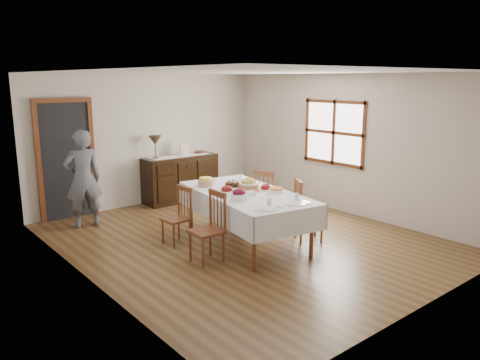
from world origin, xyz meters
TOP-DOWN VIEW (x-y plane):
  - ground at (0.00, 0.00)m, footprint 6.00×6.00m
  - room_shell at (-0.15, 0.42)m, footprint 5.02×6.02m
  - dining_table at (-0.08, -0.15)m, footprint 1.57×2.53m
  - chair_left_near at (-0.95, -0.39)m, footprint 0.43×0.43m
  - chair_left_far at (-0.89, 0.50)m, footprint 0.39×0.39m
  - chair_right_near at (0.72, -0.64)m, footprint 0.56×0.56m
  - chair_right_far at (0.74, 0.24)m, footprint 0.49×0.49m
  - sideboard at (0.55, 2.72)m, footprint 1.58×0.57m
  - person at (-1.68, 2.25)m, footprint 0.61×0.44m
  - bread_basket at (-0.01, -0.12)m, footprint 0.31×0.31m
  - egg_basket at (0.01, 0.29)m, footprint 0.26×0.26m
  - ham_platter_a at (-0.29, 0.06)m, footprint 0.31×0.31m
  - ham_platter_b at (0.26, -0.23)m, footprint 0.29×0.29m
  - beet_bowl at (-0.46, -0.44)m, footprint 0.25×0.25m
  - carrot_bowl at (0.30, 0.22)m, footprint 0.22×0.22m
  - pineapple_bowl at (-0.32, 0.58)m, footprint 0.26×0.26m
  - casserole_dish at (0.24, -0.47)m, footprint 0.23×0.23m
  - butter_dish at (-0.17, -0.36)m, footprint 0.15×0.11m
  - setting_left at (-0.43, -1.02)m, footprint 0.44×0.31m
  - setting_right at (0.06, -1.07)m, footprint 0.44×0.31m
  - glass_far_a at (-0.12, 0.62)m, footprint 0.06×0.06m
  - glass_far_b at (0.42, 0.60)m, footprint 0.07×0.07m
  - runner at (0.53, 2.73)m, footprint 1.30×0.35m
  - table_lamp at (-0.01, 2.72)m, footprint 0.26×0.26m
  - picture_frame at (0.63, 2.66)m, footprint 0.22×0.08m
  - deco_bowl at (1.04, 2.72)m, footprint 0.20×0.20m

SIDE VIEW (x-z plane):
  - ground at x=0.00m, z-range 0.00..0.00m
  - chair_left_far at x=-0.89m, z-range 0.01..0.89m
  - sideboard at x=0.55m, z-range 0.00..0.95m
  - chair_right_near at x=0.72m, z-range 0.01..0.98m
  - chair_left_near at x=-0.95m, z-range 0.01..1.00m
  - chair_right_far at x=0.74m, z-range 0.01..1.01m
  - dining_table at x=-0.08m, z-range 0.31..1.13m
  - setting_left at x=-0.43m, z-range 0.78..0.88m
  - setting_right at x=0.06m, z-range 0.78..0.88m
  - ham_platter_b at x=0.26m, z-range 0.79..0.90m
  - ham_platter_a at x=-0.29m, z-range 0.79..0.90m
  - butter_dish at x=-0.17m, z-range 0.81..0.88m
  - casserole_dish at x=0.24m, z-range 0.81..0.89m
  - egg_basket at x=0.01m, z-range 0.80..0.91m
  - carrot_bowl at x=0.30m, z-range 0.81..0.91m
  - glass_far_b at x=0.42m, z-range 0.81..0.90m
  - glass_far_a at x=-0.12m, z-range 0.81..0.91m
  - pineapple_bowl at x=-0.32m, z-range 0.81..0.95m
  - beet_bowl at x=-0.46m, z-range 0.80..0.97m
  - bread_basket at x=-0.01m, z-range 0.80..0.99m
  - person at x=-1.68m, z-range 0.00..1.79m
  - runner at x=0.53m, z-range 0.95..0.96m
  - deco_bowl at x=1.04m, z-range 0.95..1.01m
  - picture_frame at x=0.63m, z-range 0.95..1.22m
  - table_lamp at x=-0.01m, z-range 1.07..1.53m
  - room_shell at x=-0.15m, z-range 0.32..2.97m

